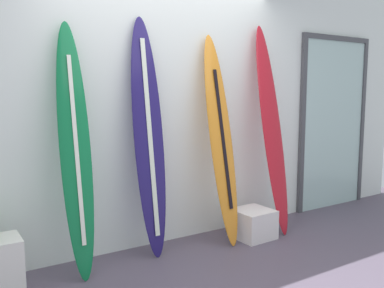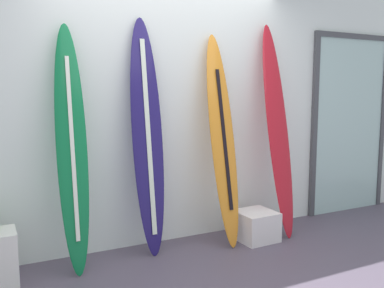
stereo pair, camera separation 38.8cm
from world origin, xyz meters
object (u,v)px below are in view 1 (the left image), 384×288
Objects in this scene: surfboard_crimson at (272,130)px; surfboard_sunset at (221,140)px; glass_door at (333,120)px; display_block_left at (253,224)px; surfboard_emerald at (75,151)px; display_block_center at (0,268)px; surfboard_navy at (149,137)px.

surfboard_sunset is at bearing 178.04° from surfboard_crimson.
glass_door is at bearing 7.40° from surfboard_sunset.
surfboard_sunset is at bearing 159.95° from display_block_left.
glass_door is at bearing 4.10° from surfboard_emerald.
surfboard_crimson is 0.99m from display_block_left.
surfboard_sunset is at bearing -0.51° from surfboard_emerald.
display_block_center is at bearing 179.08° from display_block_left.
surfboard_crimson is at bearing -0.96° from surfboard_emerald.
display_block_center is 0.20× the size of glass_door.
display_block_left is (1.75, -0.13, -0.87)m from surfboard_emerald.
surfboard_navy is 0.75m from surfboard_sunset.
display_block_left is (0.33, -0.12, -0.87)m from surfboard_sunset.
display_block_center reaches higher than display_block_left.
surfboard_crimson is 1.01× the size of glass_door.
surfboard_crimson is 1.35m from glass_door.
surfboard_crimson reaches higher than surfboard_navy.
surfboard_emerald is at bearing -173.78° from surfboard_navy.
surfboard_crimson is (0.65, -0.02, 0.06)m from surfboard_sunset.
surfboard_navy is 1.05× the size of surfboard_sunset.
surfboard_emerald is 2.08m from surfboard_crimson.
surfboard_emerald is at bearing 8.74° from display_block_center.
surfboard_crimson reaches higher than surfboard_sunset.
display_block_center is (-0.61, -0.09, -0.80)m from surfboard_emerald.
surfboard_crimson is at bearing 1.24° from display_block_center.
surfboard_emerald is 3.41m from glass_door.
surfboard_navy is at bearing 175.49° from surfboard_crimson.
surfboard_emerald is 0.95× the size of surfboard_navy.
surfboard_sunset is 0.65m from surfboard_crimson.
surfboard_sunset is at bearing 2.27° from display_block_center.
glass_door reaches higher than surfboard_sunset.
display_block_left is at bearing -4.28° from surfboard_emerald.
glass_door reaches higher than display_block_left.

